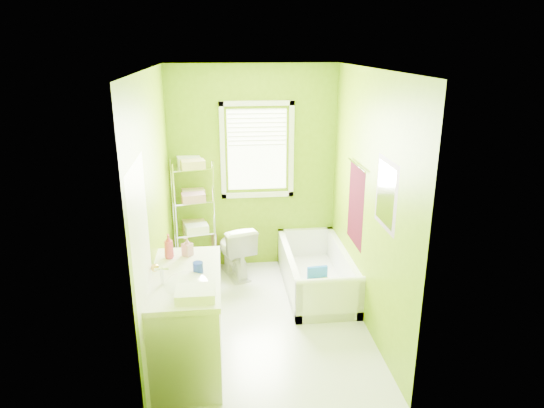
{
  "coord_description": "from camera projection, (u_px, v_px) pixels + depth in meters",
  "views": [
    {
      "loc": [
        -0.41,
        -4.5,
        2.82
      ],
      "look_at": [
        0.11,
        0.25,
        1.23
      ],
      "focal_mm": 32.0,
      "sensor_mm": 36.0,
      "label": 1
    }
  ],
  "objects": [
    {
      "name": "bathtub",
      "position": [
        316.0,
        276.0,
        5.81
      ],
      "size": [
        0.73,
        1.57,
        0.51
      ],
      "color": "white",
      "rests_on": "ground"
    },
    {
      "name": "right_wall_decor",
      "position": [
        367.0,
        201.0,
        4.85
      ],
      "size": [
        0.04,
        1.48,
        1.17
      ],
      "color": "#3C0712",
      "rests_on": "ground"
    },
    {
      "name": "vanity",
      "position": [
        187.0,
        318.0,
        4.34
      ],
      "size": [
        0.62,
        1.21,
        1.14
      ],
      "color": "silver",
      "rests_on": "ground"
    },
    {
      "name": "window",
      "position": [
        257.0,
        145.0,
        6.02
      ],
      "size": [
        0.92,
        0.05,
        1.22
      ],
      "color": "white",
      "rests_on": "ground"
    },
    {
      "name": "wire_shelf_unit",
      "position": [
        195.0,
        204.0,
        6.04
      ],
      "size": [
        0.55,
        0.45,
        1.5
      ],
      "color": "silver",
      "rests_on": "ground"
    },
    {
      "name": "door",
      "position": [
        145.0,
        286.0,
        3.82
      ],
      "size": [
        0.09,
        0.8,
        2.0
      ],
      "color": "white",
      "rests_on": "ground"
    },
    {
      "name": "ground",
      "position": [
        265.0,
        320.0,
        5.18
      ],
      "size": [
        2.9,
        2.9,
        0.0
      ],
      "primitive_type": "plane",
      "color": "silver",
      "rests_on": "ground"
    },
    {
      "name": "room_envelope",
      "position": [
        264.0,
        181.0,
        4.69
      ],
      "size": [
        2.14,
        2.94,
        2.62
      ],
      "color": "#658B06",
      "rests_on": "ground"
    },
    {
      "name": "toilet",
      "position": [
        235.0,
        250.0,
        6.11
      ],
      "size": [
        0.57,
        0.76,
        0.7
      ],
      "primitive_type": "imported",
      "rotation": [
        0.0,
        0.0,
        3.43
      ],
      "color": "white",
      "rests_on": "ground"
    }
  ]
}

